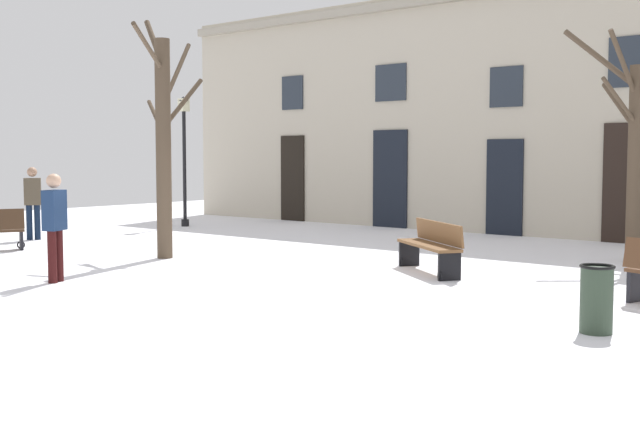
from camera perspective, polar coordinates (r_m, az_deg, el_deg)
The scene contains 9 objects.
ground_plane at distance 13.27m, azimuth -4.83°, elevation -4.51°, with size 34.76×34.76×0.00m, color white.
building_facade at distance 20.65m, azimuth 12.94°, elevation 7.49°, with size 21.73×0.60×6.38m.
tree_right_of_center at distance 15.65m, azimuth -11.33°, elevation 5.43°, with size 1.96×2.50×4.76m.
tree_near_facade at distance 15.75m, azimuth 21.86°, elevation 4.45°, with size 2.44×1.99×4.45m.
streetlamp at distance 22.58m, azimuth -9.86°, elevation 4.77°, with size 0.30×0.30×3.69m.
litter_bin at distance 9.41m, azimuth 19.49°, elevation -5.90°, with size 0.39×0.39×0.78m.
bench_by_litter_bin at distance 13.55m, azimuth 8.09°, elevation -2.33°, with size 1.77×1.45×0.89m.
person_strolling at distance 13.05m, azimuth -18.75°, elevation -0.63°, with size 0.36×0.44×1.72m.
person_crossing_plaza at distance 19.88m, azimuth -20.18°, elevation 0.94°, with size 0.40×0.44×1.74m.
Camera 1 is at (9.09, -9.47, 2.00)m, focal length 43.95 mm.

